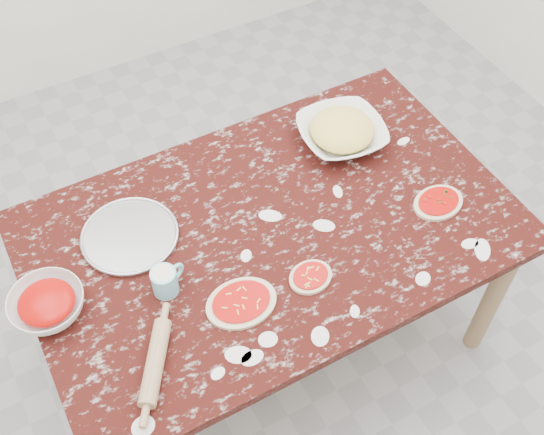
{
  "coord_description": "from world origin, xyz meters",
  "views": [
    {
      "loc": [
        -0.64,
        -1.18,
        2.49
      ],
      "look_at": [
        0.0,
        0.0,
        0.8
      ],
      "focal_mm": 43.88,
      "sensor_mm": 36.0,
      "label": 1
    }
  ],
  "objects_px": {
    "cheese_bowl": "(341,134)",
    "rolling_pin": "(155,362)",
    "pizza_tray": "(130,236)",
    "sauce_bowl": "(48,305)",
    "worktable": "(272,242)",
    "flour_mug": "(166,281)"
  },
  "relations": [
    {
      "from": "cheese_bowl",
      "to": "rolling_pin",
      "type": "distance_m",
      "value": 1.07
    },
    {
      "from": "pizza_tray",
      "to": "rolling_pin",
      "type": "distance_m",
      "value": 0.48
    },
    {
      "from": "sauce_bowl",
      "to": "rolling_pin",
      "type": "xyz_separation_m",
      "value": [
        0.21,
        -0.32,
        -0.01
      ]
    },
    {
      "from": "pizza_tray",
      "to": "cheese_bowl",
      "type": "xyz_separation_m",
      "value": [
        0.84,
        0.05,
        0.03
      ]
    },
    {
      "from": "worktable",
      "to": "pizza_tray",
      "type": "distance_m",
      "value": 0.48
    },
    {
      "from": "pizza_tray",
      "to": "flour_mug",
      "type": "distance_m",
      "value": 0.25
    },
    {
      "from": "worktable",
      "to": "cheese_bowl",
      "type": "xyz_separation_m",
      "value": [
        0.41,
        0.23,
        0.12
      ]
    },
    {
      "from": "pizza_tray",
      "to": "sauce_bowl",
      "type": "relative_size",
      "value": 1.38
    },
    {
      "from": "pizza_tray",
      "to": "rolling_pin",
      "type": "height_order",
      "value": "rolling_pin"
    },
    {
      "from": "sauce_bowl",
      "to": "rolling_pin",
      "type": "relative_size",
      "value": 0.87
    },
    {
      "from": "pizza_tray",
      "to": "rolling_pin",
      "type": "relative_size",
      "value": 1.21
    },
    {
      "from": "worktable",
      "to": "flour_mug",
      "type": "xyz_separation_m",
      "value": [
        -0.4,
        -0.06,
        0.13
      ]
    },
    {
      "from": "pizza_tray",
      "to": "sauce_bowl",
      "type": "distance_m",
      "value": 0.34
    },
    {
      "from": "flour_mug",
      "to": "cheese_bowl",
      "type": "bearing_deg",
      "value": 19.54
    },
    {
      "from": "worktable",
      "to": "cheese_bowl",
      "type": "distance_m",
      "value": 0.49
    },
    {
      "from": "cheese_bowl",
      "to": "flour_mug",
      "type": "bearing_deg",
      "value": -160.46
    },
    {
      "from": "flour_mug",
      "to": "sauce_bowl",
      "type": "bearing_deg",
      "value": 164.07
    },
    {
      "from": "flour_mug",
      "to": "rolling_pin",
      "type": "distance_m",
      "value": 0.26
    },
    {
      "from": "sauce_bowl",
      "to": "flour_mug",
      "type": "bearing_deg",
      "value": -15.93
    },
    {
      "from": "worktable",
      "to": "rolling_pin",
      "type": "distance_m",
      "value": 0.61
    },
    {
      "from": "worktable",
      "to": "flour_mug",
      "type": "relative_size",
      "value": 13.79
    },
    {
      "from": "worktable",
      "to": "sauce_bowl",
      "type": "xyz_separation_m",
      "value": [
        -0.74,
        0.04,
        0.12
      ]
    }
  ]
}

